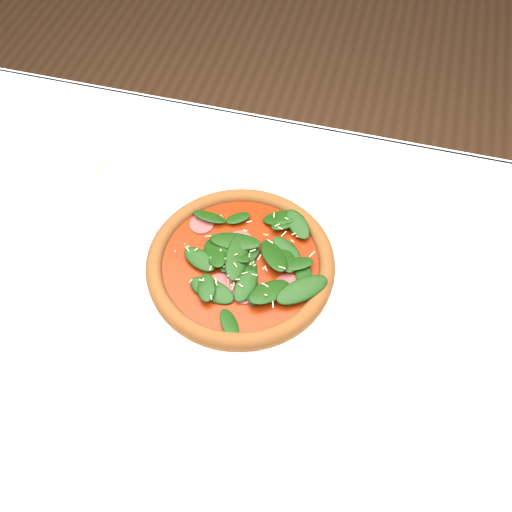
# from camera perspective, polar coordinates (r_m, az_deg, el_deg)

# --- Properties ---
(ground) EXTENTS (6.00, 6.00, 0.00)m
(ground) POSITION_cam_1_polar(r_m,az_deg,el_deg) (1.50, -2.46, -19.61)
(ground) COLOR brown
(ground) RESTS_ON ground
(dining_table) EXTENTS (1.21, 0.81, 0.75)m
(dining_table) POSITION_cam_1_polar(r_m,az_deg,el_deg) (0.88, -3.97, -8.77)
(dining_table) COLOR white
(dining_table) RESTS_ON ground
(plate) EXTENTS (0.31, 0.31, 0.01)m
(plate) POSITION_cam_1_polar(r_m,az_deg,el_deg) (0.82, -1.53, -1.26)
(plate) COLOR white
(plate) RESTS_ON dining_table
(pizza) EXTENTS (0.34, 0.34, 0.03)m
(pizza) POSITION_cam_1_polar(r_m,az_deg,el_deg) (0.81, -1.56, -0.57)
(pizza) COLOR olive
(pizza) RESTS_ON plate
(wine_glass) EXTENTS (0.09, 0.09, 0.22)m
(wine_glass) POSITION_cam_1_polar(r_m,az_deg,el_deg) (0.80, -17.28, 9.90)
(wine_glass) COLOR white
(wine_glass) RESTS_ON dining_table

